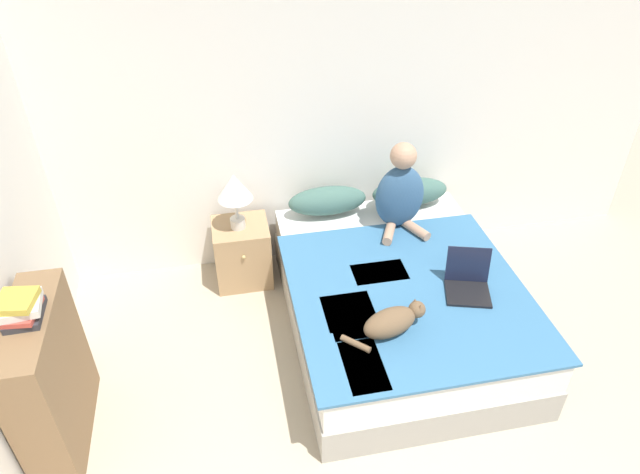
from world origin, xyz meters
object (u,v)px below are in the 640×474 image
object	(u,v)px
person_sitting	(400,193)
cat_tabby	(392,321)
pillow_far	(410,192)
bed	(398,302)
book_stack_top	(21,308)
table_lamp	(234,190)
laptop_open	(468,283)
nightstand	(242,253)
pillow_near	(327,201)
bookshelf	(50,380)

from	to	relation	value
person_sitting	cat_tabby	world-z (taller)	person_sitting
pillow_far	person_sitting	world-z (taller)	person_sitting
bed	book_stack_top	size ratio (longest dim) A/B	7.97
person_sitting	table_lamp	bearing A→B (deg)	170.03
person_sitting	laptop_open	distance (m)	0.86
cat_tabby	laptop_open	bearing A→B (deg)	8.70
pillow_far	nightstand	distance (m)	1.40
bed	table_lamp	world-z (taller)	table_lamp
bed	pillow_near	bearing A→B (deg)	111.75
bed	table_lamp	xyz separation A→B (m)	(-1.03, 0.77, 0.59)
pillow_near	table_lamp	bearing A→B (deg)	-174.49
cat_tabby	pillow_far	bearing A→B (deg)	51.56
person_sitting	table_lamp	world-z (taller)	person_sitting
pillow_near	bed	bearing A→B (deg)	-68.25
person_sitting	table_lamp	size ratio (longest dim) A/B	1.51
pillow_far	cat_tabby	world-z (taller)	pillow_far
laptop_open	table_lamp	world-z (taller)	table_lamp
bed	laptop_open	bearing A→B (deg)	-32.70
book_stack_top	cat_tabby	bearing A→B (deg)	-1.53
nightstand	bookshelf	world-z (taller)	bookshelf
bed	nightstand	size ratio (longest dim) A/B	3.84
laptop_open	table_lamp	bearing A→B (deg)	161.07
pillow_near	pillow_far	distance (m)	0.67
pillow_far	table_lamp	distance (m)	1.39
pillow_far	bookshelf	size ratio (longest dim) A/B	0.65
book_stack_top	laptop_open	bearing A→B (deg)	4.97
bed	bookshelf	world-z (taller)	bookshelf
book_stack_top	bed	bearing A→B (deg)	11.96
pillow_far	nightstand	size ratio (longest dim) A/B	1.20
book_stack_top	pillow_near	bearing A→B (deg)	35.08
bookshelf	table_lamp	bearing A→B (deg)	46.96
table_lamp	bed	bearing A→B (deg)	-36.52
cat_tabby	bookshelf	distance (m)	1.96
table_lamp	book_stack_top	world-z (taller)	book_stack_top
person_sitting	pillow_near	bearing A→B (deg)	150.29
laptop_open	bookshelf	size ratio (longest dim) A/B	0.39
laptop_open	nightstand	size ratio (longest dim) A/B	0.72
nightstand	table_lamp	xyz separation A→B (m)	(-0.01, -0.01, 0.59)
pillow_near	person_sitting	distance (m)	0.59
nightstand	book_stack_top	xyz separation A→B (m)	(-1.15, -1.24, 0.76)
cat_tabby	laptop_open	size ratio (longest dim) A/B	1.47
pillow_far	laptop_open	distance (m)	1.07
pillow_near	cat_tabby	bearing A→B (deg)	-85.43
bed	nightstand	distance (m)	1.28
person_sitting	bed	bearing A→B (deg)	-105.18
pillow_near	book_stack_top	xyz separation A→B (m)	(-1.84, -1.29, 0.39)
cat_tabby	book_stack_top	world-z (taller)	book_stack_top
bed	nightstand	xyz separation A→B (m)	(-1.02, 0.78, 0.00)
bed	cat_tabby	distance (m)	0.66
bookshelf	book_stack_top	distance (m)	0.54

